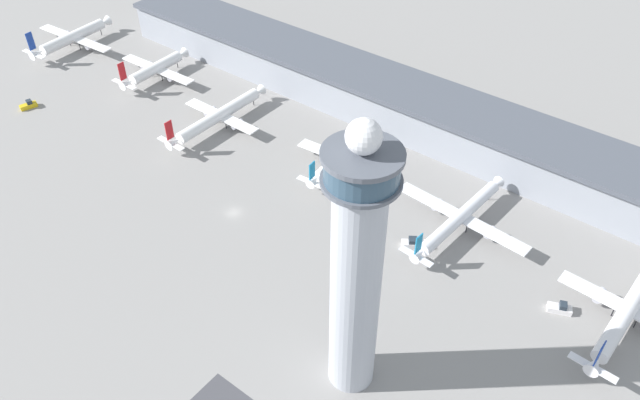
{
  "coord_description": "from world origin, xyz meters",
  "views": [
    {
      "loc": [
        103.96,
        -92.41,
        121.88
      ],
      "look_at": [
        20.85,
        14.49,
        6.02
      ],
      "focal_mm": 35.0,
      "sensor_mm": 36.0,
      "label": 1
    }
  ],
  "objects_px": {
    "control_tower": "(356,271)",
    "airplane_gate_echo": "(460,217)",
    "service_truck_water": "(415,244)",
    "airplane_gate_foxtrot": "(628,310)",
    "airplane_gate_delta": "(339,158)",
    "service_truck_catering": "(29,105)",
    "airplane_gate_bravo": "(156,69)",
    "airplane_gate_alpha": "(73,37)",
    "airplane_gate_charlie": "(219,116)",
    "service_truck_fuel": "(560,308)"
  },
  "relations": [
    {
      "from": "airplane_gate_delta",
      "to": "airplane_gate_echo",
      "type": "bearing_deg",
      "value": -2.53
    },
    {
      "from": "control_tower",
      "to": "airplane_gate_alpha",
      "type": "xyz_separation_m",
      "value": [
        -184.79,
        58.32,
        -29.41
      ]
    },
    {
      "from": "service_truck_catering",
      "to": "service_truck_water",
      "type": "bearing_deg",
      "value": 9.44
    },
    {
      "from": "airplane_gate_bravo",
      "to": "airplane_gate_foxtrot",
      "type": "bearing_deg",
      "value": -3.01
    },
    {
      "from": "airplane_gate_charlie",
      "to": "service_truck_water",
      "type": "height_order",
      "value": "airplane_gate_charlie"
    },
    {
      "from": "airplane_gate_bravo",
      "to": "airplane_gate_foxtrot",
      "type": "distance_m",
      "value": 181.65
    },
    {
      "from": "airplane_gate_charlie",
      "to": "airplane_gate_foxtrot",
      "type": "relative_size",
      "value": 1.0
    },
    {
      "from": "airplane_gate_alpha",
      "to": "airplane_gate_echo",
      "type": "xyz_separation_m",
      "value": [
        180.83,
        -0.4,
        -0.45
      ]
    },
    {
      "from": "service_truck_catering",
      "to": "service_truck_water",
      "type": "xyz_separation_m",
      "value": [
        148.14,
        24.63,
        0.01
      ]
    },
    {
      "from": "airplane_gate_echo",
      "to": "service_truck_catering",
      "type": "distance_m",
      "value": 158.91
    },
    {
      "from": "airplane_gate_echo",
      "to": "service_truck_water",
      "type": "height_order",
      "value": "airplane_gate_echo"
    },
    {
      "from": "control_tower",
      "to": "airplane_gate_echo",
      "type": "height_order",
      "value": "control_tower"
    },
    {
      "from": "airplane_gate_charlie",
      "to": "service_truck_fuel",
      "type": "relative_size",
      "value": 7.09
    },
    {
      "from": "airplane_gate_bravo",
      "to": "service_truck_fuel",
      "type": "bearing_deg",
      "value": -5.34
    },
    {
      "from": "airplane_gate_alpha",
      "to": "airplane_gate_delta",
      "type": "xyz_separation_m",
      "value": [
        137.11,
        1.53,
        -0.6
      ]
    },
    {
      "from": "airplane_gate_delta",
      "to": "service_truck_catering",
      "type": "xyz_separation_m",
      "value": [
        -110.43,
        -40.38,
        -3.09
      ]
    },
    {
      "from": "service_truck_water",
      "to": "airplane_gate_delta",
      "type": "bearing_deg",
      "value": 157.33
    },
    {
      "from": "control_tower",
      "to": "airplane_gate_echo",
      "type": "distance_m",
      "value": 65.28
    },
    {
      "from": "airplane_gate_alpha",
      "to": "airplane_gate_foxtrot",
      "type": "distance_m",
      "value": 228.76
    },
    {
      "from": "airplane_gate_charlie",
      "to": "service_truck_catering",
      "type": "distance_m",
      "value": 72.01
    },
    {
      "from": "airplane_gate_alpha",
      "to": "service_truck_catering",
      "type": "bearing_deg",
      "value": -55.53
    },
    {
      "from": "airplane_gate_alpha",
      "to": "airplane_gate_foxtrot",
      "type": "bearing_deg",
      "value": -1.4
    },
    {
      "from": "airplane_gate_bravo",
      "to": "service_truck_fuel",
      "type": "height_order",
      "value": "airplane_gate_bravo"
    },
    {
      "from": "airplane_gate_foxtrot",
      "to": "service_truck_catering",
      "type": "distance_m",
      "value": 204.76
    },
    {
      "from": "control_tower",
      "to": "airplane_gate_foxtrot",
      "type": "bearing_deg",
      "value": 50.22
    },
    {
      "from": "airplane_gate_alpha",
      "to": "airplane_gate_foxtrot",
      "type": "relative_size",
      "value": 0.9
    },
    {
      "from": "service_truck_catering",
      "to": "airplane_gate_foxtrot",
      "type": "bearing_deg",
      "value": 9.35
    },
    {
      "from": "airplane_gate_charlie",
      "to": "airplane_gate_foxtrot",
      "type": "xyz_separation_m",
      "value": [
        138.7,
        -0.91,
        0.25
      ]
    },
    {
      "from": "airplane_gate_charlie",
      "to": "service_truck_catering",
      "type": "height_order",
      "value": "airplane_gate_charlie"
    },
    {
      "from": "airplane_gate_foxtrot",
      "to": "service_truck_fuel",
      "type": "xyz_separation_m",
      "value": [
        -13.46,
        -6.18,
        -3.46
      ]
    },
    {
      "from": "service_truck_fuel",
      "to": "airplane_gate_bravo",
      "type": "bearing_deg",
      "value": 174.66
    },
    {
      "from": "airplane_gate_alpha",
      "to": "service_truck_catering",
      "type": "distance_m",
      "value": 47.28
    },
    {
      "from": "airplane_gate_bravo",
      "to": "airplane_gate_echo",
      "type": "relative_size",
      "value": 0.81
    },
    {
      "from": "airplane_gate_charlie",
      "to": "service_truck_catering",
      "type": "relative_size",
      "value": 7.11
    },
    {
      "from": "airplane_gate_charlie",
      "to": "service_truck_fuel",
      "type": "height_order",
      "value": "airplane_gate_charlie"
    },
    {
      "from": "airplane_gate_foxtrot",
      "to": "service_truck_water",
      "type": "distance_m",
      "value": 54.66
    },
    {
      "from": "airplane_gate_alpha",
      "to": "airplane_gate_echo",
      "type": "distance_m",
      "value": 180.83
    },
    {
      "from": "airplane_gate_alpha",
      "to": "service_truck_water",
      "type": "height_order",
      "value": "airplane_gate_alpha"
    },
    {
      "from": "control_tower",
      "to": "service_truck_catering",
      "type": "bearing_deg",
      "value": 172.98
    },
    {
      "from": "airplane_gate_bravo",
      "to": "airplane_gate_delta",
      "type": "distance_m",
      "value": 89.85
    },
    {
      "from": "service_truck_catering",
      "to": "service_truck_fuel",
      "type": "height_order",
      "value": "service_truck_catering"
    },
    {
      "from": "airplane_gate_alpha",
      "to": "airplane_gate_delta",
      "type": "height_order",
      "value": "airplane_gate_alpha"
    },
    {
      "from": "control_tower",
      "to": "airplane_gate_foxtrot",
      "type": "xyz_separation_m",
      "value": [
        43.9,
        52.72,
        -29.64
      ]
    },
    {
      "from": "airplane_gate_alpha",
      "to": "service_truck_fuel",
      "type": "bearing_deg",
      "value": -3.13
    },
    {
      "from": "control_tower",
      "to": "service_truck_water",
      "type": "bearing_deg",
      "value": 102.74
    },
    {
      "from": "airplane_gate_alpha",
      "to": "airplane_gate_bravo",
      "type": "height_order",
      "value": "airplane_gate_alpha"
    },
    {
      "from": "control_tower",
      "to": "airplane_gate_alpha",
      "type": "relative_size",
      "value": 1.68
    },
    {
      "from": "airplane_gate_echo",
      "to": "service_truck_water",
      "type": "relative_size",
      "value": 5.82
    },
    {
      "from": "airplane_gate_delta",
      "to": "service_truck_catering",
      "type": "relative_size",
      "value": 5.21
    },
    {
      "from": "airplane_gate_foxtrot",
      "to": "service_truck_water",
      "type": "height_order",
      "value": "airplane_gate_foxtrot"
    }
  ]
}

